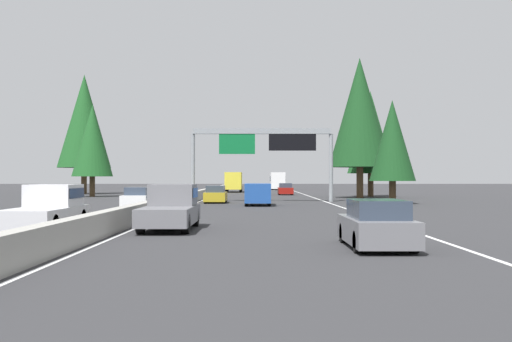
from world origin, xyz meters
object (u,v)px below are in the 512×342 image
oncoming_near (139,198)px  conifer_left_mid (92,141)px  conifer_left_far (84,121)px  bus_mid_right (277,180)px  box_truck_far_center (234,181)px  minivan_distant_a (258,193)px  sedan_near_center (376,225)px  conifer_right_far (360,112)px  pickup_near_right (171,207)px  oncoming_far (49,208)px  conifer_right_mid (371,132)px  conifer_right_near (392,141)px  sedan_far_left (285,189)px  sedan_far_right (216,195)px  sign_gantry_overhead (264,143)px

oncoming_near → conifer_left_mid: (25.80, 10.12, 5.66)m
conifer_left_far → bus_mid_right: bearing=-40.5°
box_truck_far_center → minivan_distant_a: size_ratio=1.70×
sedan_near_center → conifer_right_far: conifer_right_far is taller
pickup_near_right → oncoming_far: (-0.88, 4.79, 0.00)m
oncoming_far → pickup_near_right: bearing=100.4°
pickup_near_right → conifer_right_mid: (45.07, -16.67, 6.42)m
pickup_near_right → conifer_left_mid: conifer_left_mid is taller
minivan_distant_a → conifer_right_near: conifer_right_near is taller
oncoming_near → conifer_left_mid: conifer_left_mid is taller
pickup_near_right → conifer_left_far: 60.28m
sedan_far_left → sedan_far_right: bearing=164.0°
conifer_right_far → sedan_near_center: bearing=171.1°
sedan_far_right → box_truck_far_center: bearing=-0.2°
conifer_right_near → conifer_right_mid: (20.14, -1.95, 2.15)m
sedan_near_center → conifer_left_far: size_ratio=0.28×
sedan_near_center → pickup_near_right: (6.93, 7.20, 0.23)m
sign_gantry_overhead → conifer_right_far: (10.51, -10.32, 3.86)m
sedan_near_center → bus_mid_right: bearing=-0.2°
box_truck_far_center → oncoming_far: box_truck_far_center is taller
sedan_far_left → oncoming_far: (-52.83, 12.04, 0.23)m
pickup_near_right → box_truck_far_center: size_ratio=0.66×
sedan_far_left → conifer_right_far: (-12.07, -7.33, 8.39)m
pickup_near_right → minivan_distant_a: bearing=-9.4°
pickup_near_right → conifer_left_mid: size_ratio=0.54×
sedan_far_left → conifer_left_far: conifer_left_far is taller
pickup_near_right → box_truck_far_center: 66.87m
sign_gantry_overhead → sedan_near_center: size_ratio=2.88×
sedan_far_right → conifer_right_mid: conifer_right_mid is taller
conifer_right_far → conifer_left_mid: bearing=81.5°
sedan_far_left → conifer_left_far: size_ratio=0.28×
sedan_far_left → conifer_left_far: bearing=80.4°
minivan_distant_a → oncoming_near: 9.26m
oncoming_far → box_truck_far_center: bearing=175.8°
minivan_distant_a → oncoming_far: (-22.95, 8.46, -0.04)m
conifer_right_near → conifer_right_far: 15.45m
sedan_near_center → conifer_left_mid: conifer_left_mid is taller
minivan_distant_a → conifer_left_mid: (22.21, 18.64, 5.39)m
sedan_far_left → conifer_left_mid: (-7.67, 22.22, 5.66)m
conifer_right_near → conifer_left_mid: conifer_left_mid is taller
sign_gantry_overhead → conifer_right_near: bearing=-113.0°
conifer_right_far → conifer_right_near: bearing=-179.4°
sedan_far_right → oncoming_far: bearing=170.1°
conifer_right_near → conifer_left_mid: 35.46m
conifer_right_near → sedan_far_left: bearing=15.5°
box_truck_far_center → bus_mid_right: bearing=-19.1°
conifer_right_near → sedan_near_center: bearing=166.7°
minivan_distant_a → conifer_left_far: bearing=33.7°
box_truck_far_center → sedan_far_left: box_truck_far_center is taller
pickup_near_right → conifer_left_far: size_ratio=0.35×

